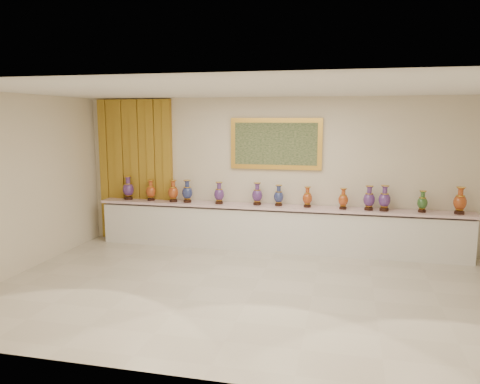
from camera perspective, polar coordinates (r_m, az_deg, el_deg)
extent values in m
plane|color=beige|center=(7.25, 1.61, -11.96)|extent=(8.00, 8.00, 0.00)
plane|color=beige|center=(9.30, 4.72, 2.22)|extent=(8.00, 0.00, 8.00)
plane|color=beige|center=(8.59, -25.51, 0.81)|extent=(0.00, 5.00, 5.00)
plane|color=white|center=(6.78, 1.72, 12.44)|extent=(8.00, 8.00, 0.00)
cube|color=gold|center=(10.13, -12.56, 2.59)|extent=(1.64, 0.14, 2.95)
cube|color=gold|center=(9.22, 4.39, 5.88)|extent=(1.80, 0.06, 1.00)
cube|color=#1A341A|center=(9.18, 4.36, 5.87)|extent=(1.62, 0.02, 0.82)
cube|color=white|center=(9.27, 4.43, -4.68)|extent=(7.20, 0.42, 0.81)
cube|color=silver|center=(9.15, 4.44, -1.85)|extent=(7.28, 0.48, 0.05)
cylinder|color=black|center=(10.11, -13.43, -0.75)|extent=(0.17, 0.17, 0.05)
cone|color=gold|center=(10.10, -13.44, -0.45)|extent=(0.15, 0.15, 0.03)
ellipsoid|color=#2B144C|center=(10.08, -13.47, 0.31)|extent=(0.24, 0.24, 0.28)
cylinder|color=gold|center=(10.06, -13.49, 0.99)|extent=(0.16, 0.16, 0.01)
cylinder|color=#2B144C|center=(10.05, -13.50, 1.35)|extent=(0.09, 0.09, 0.10)
cone|color=#2B144C|center=(10.04, -13.52, 1.74)|extent=(0.16, 0.16, 0.04)
cylinder|color=gold|center=(10.04, -13.52, 1.85)|extent=(0.16, 0.16, 0.01)
cylinder|color=black|center=(9.89, -10.79, -0.89)|extent=(0.15, 0.15, 0.04)
cone|color=gold|center=(9.88, -10.79, -0.62)|extent=(0.13, 0.13, 0.03)
ellipsoid|color=maroon|center=(9.86, -10.81, 0.07)|extent=(0.24, 0.24, 0.25)
cylinder|color=gold|center=(9.84, -10.83, 0.68)|extent=(0.14, 0.14, 0.01)
cylinder|color=maroon|center=(9.84, -10.84, 1.00)|extent=(0.08, 0.08, 0.09)
cone|color=maroon|center=(9.83, -10.85, 1.36)|extent=(0.14, 0.14, 0.03)
cylinder|color=gold|center=(9.83, -10.86, 1.46)|extent=(0.14, 0.14, 0.01)
cylinder|color=black|center=(9.65, -8.12, -1.05)|extent=(0.16, 0.16, 0.04)
cone|color=gold|center=(9.65, -8.12, -0.77)|extent=(0.14, 0.14, 0.03)
ellipsoid|color=maroon|center=(9.63, -8.14, -0.04)|extent=(0.24, 0.24, 0.26)
cylinder|color=gold|center=(9.61, -8.16, 0.61)|extent=(0.14, 0.14, 0.01)
cylinder|color=maroon|center=(9.60, -8.16, 0.95)|extent=(0.08, 0.08, 0.09)
cone|color=maroon|center=(9.59, -8.17, 1.33)|extent=(0.14, 0.14, 0.03)
cylinder|color=gold|center=(9.59, -8.17, 1.43)|extent=(0.15, 0.15, 0.01)
cylinder|color=black|center=(9.56, -6.43, -1.12)|extent=(0.16, 0.16, 0.05)
cone|color=gold|center=(9.55, -6.43, -0.83)|extent=(0.14, 0.14, 0.03)
ellipsoid|color=#0B1144|center=(9.53, -6.44, -0.08)|extent=(0.27, 0.27, 0.26)
cylinder|color=gold|center=(9.51, -6.46, 0.59)|extent=(0.15, 0.15, 0.01)
cylinder|color=#0B1144|center=(9.50, -6.46, 0.94)|extent=(0.08, 0.08, 0.10)
cone|color=#0B1144|center=(9.49, -6.47, 1.33)|extent=(0.15, 0.15, 0.04)
cylinder|color=gold|center=(9.49, -6.47, 1.43)|extent=(0.15, 0.15, 0.01)
cylinder|color=black|center=(9.35, -2.55, -1.30)|extent=(0.15, 0.15, 0.04)
cone|color=gold|center=(9.34, -2.56, -1.02)|extent=(0.14, 0.14, 0.03)
ellipsoid|color=#2B144C|center=(9.32, -2.56, -0.28)|extent=(0.25, 0.25, 0.25)
cylinder|color=gold|center=(9.30, -2.57, 0.37)|extent=(0.14, 0.14, 0.01)
cylinder|color=#2B144C|center=(9.30, -2.57, 0.71)|extent=(0.08, 0.08, 0.09)
cone|color=#2B144C|center=(9.29, -2.57, 1.09)|extent=(0.14, 0.14, 0.03)
cylinder|color=gold|center=(9.28, -2.57, 1.19)|extent=(0.14, 0.14, 0.01)
cylinder|color=black|center=(9.22, 2.10, -1.44)|extent=(0.16, 0.16, 0.04)
cone|color=gold|center=(9.22, 2.11, -1.15)|extent=(0.14, 0.14, 0.03)
ellipsoid|color=#2B144C|center=(9.19, 2.11, -0.40)|extent=(0.26, 0.26, 0.26)
cylinder|color=gold|center=(9.18, 2.11, 0.27)|extent=(0.14, 0.14, 0.01)
cylinder|color=#2B144C|center=(9.17, 2.12, 0.62)|extent=(0.08, 0.08, 0.09)
cone|color=#2B144C|center=(9.16, 2.12, 1.01)|extent=(0.14, 0.14, 0.03)
cylinder|color=gold|center=(9.16, 2.12, 1.12)|extent=(0.14, 0.14, 0.01)
cylinder|color=black|center=(9.16, 4.72, -1.55)|extent=(0.14, 0.14, 0.04)
cone|color=gold|center=(9.15, 4.73, -1.28)|extent=(0.13, 0.13, 0.03)
ellipsoid|color=#0B1144|center=(9.13, 4.74, -0.58)|extent=(0.24, 0.24, 0.24)
cylinder|color=gold|center=(9.12, 4.75, 0.05)|extent=(0.13, 0.13, 0.01)
cylinder|color=#0B1144|center=(9.11, 4.75, 0.37)|extent=(0.08, 0.08, 0.09)
cone|color=#0B1144|center=(9.10, 4.75, 0.74)|extent=(0.13, 0.13, 0.03)
cylinder|color=gold|center=(9.10, 4.76, 0.83)|extent=(0.13, 0.13, 0.01)
cylinder|color=black|center=(9.08, 8.19, -1.72)|extent=(0.14, 0.14, 0.04)
cone|color=gold|center=(9.07, 8.20, -1.45)|extent=(0.12, 0.12, 0.03)
ellipsoid|color=maroon|center=(9.05, 8.21, -0.76)|extent=(0.24, 0.24, 0.23)
cylinder|color=gold|center=(9.03, 8.23, -0.15)|extent=(0.13, 0.13, 0.01)
cylinder|color=maroon|center=(9.02, 8.23, 0.17)|extent=(0.07, 0.07, 0.08)
cone|color=maroon|center=(9.02, 8.24, 0.53)|extent=(0.13, 0.13, 0.03)
cylinder|color=gold|center=(9.01, 8.25, 0.62)|extent=(0.13, 0.13, 0.01)
cylinder|color=black|center=(9.00, 12.44, -1.92)|extent=(0.14, 0.14, 0.04)
cone|color=gold|center=(9.00, 12.45, -1.65)|extent=(0.12, 0.12, 0.03)
ellipsoid|color=maroon|center=(8.98, 12.47, -0.96)|extent=(0.23, 0.23, 0.23)
cylinder|color=gold|center=(8.96, 12.49, -0.35)|extent=(0.13, 0.13, 0.01)
cylinder|color=maroon|center=(8.95, 12.50, -0.03)|extent=(0.07, 0.07, 0.08)
cone|color=maroon|center=(8.94, 12.51, 0.33)|extent=(0.13, 0.13, 0.03)
cylinder|color=gold|center=(8.94, 12.52, 0.43)|extent=(0.13, 0.13, 0.01)
cylinder|color=black|center=(9.02, 15.41, -1.99)|extent=(0.16, 0.16, 0.05)
cone|color=gold|center=(9.01, 15.43, -1.68)|extent=(0.14, 0.14, 0.03)
ellipsoid|color=#2B144C|center=(8.99, 15.46, -0.89)|extent=(0.26, 0.26, 0.27)
cylinder|color=gold|center=(8.97, 15.49, -0.18)|extent=(0.15, 0.15, 0.01)
cylinder|color=#2B144C|center=(8.97, 15.51, 0.19)|extent=(0.08, 0.08, 0.10)
cone|color=#2B144C|center=(8.96, 15.52, 0.60)|extent=(0.15, 0.15, 0.04)
cylinder|color=gold|center=(8.95, 15.53, 0.71)|extent=(0.15, 0.15, 0.01)
cylinder|color=black|center=(9.03, 17.15, -2.06)|extent=(0.17, 0.17, 0.05)
cone|color=gold|center=(9.02, 17.17, -1.73)|extent=(0.15, 0.15, 0.03)
ellipsoid|color=#2B144C|center=(9.00, 17.20, -0.91)|extent=(0.29, 0.29, 0.27)
cylinder|color=gold|center=(8.98, 17.24, -0.18)|extent=(0.15, 0.15, 0.01)
cylinder|color=#2B144C|center=(8.97, 17.26, 0.20)|extent=(0.09, 0.09, 0.10)
cone|color=#2B144C|center=(8.96, 17.28, 0.63)|extent=(0.15, 0.15, 0.04)
cylinder|color=gold|center=(8.96, 17.28, 0.74)|extent=(0.15, 0.15, 0.01)
cylinder|color=black|center=(9.13, 21.29, -2.18)|extent=(0.14, 0.14, 0.04)
cone|color=gold|center=(9.13, 21.30, -1.91)|extent=(0.12, 0.12, 0.03)
ellipsoid|color=black|center=(9.11, 21.34, -1.24)|extent=(0.22, 0.22, 0.23)
cylinder|color=gold|center=(9.09, 21.38, -0.63)|extent=(0.13, 0.13, 0.01)
cylinder|color=black|center=(9.08, 21.40, -0.32)|extent=(0.07, 0.07, 0.08)
cone|color=black|center=(9.08, 21.42, 0.03)|extent=(0.13, 0.13, 0.03)
cylinder|color=gold|center=(9.07, 21.42, 0.12)|extent=(0.13, 0.13, 0.01)
cylinder|color=black|center=(9.22, 25.16, -2.29)|extent=(0.17, 0.17, 0.05)
cone|color=gold|center=(9.21, 25.18, -1.97)|extent=(0.15, 0.15, 0.03)
ellipsoid|color=maroon|center=(9.19, 25.24, -1.14)|extent=(0.25, 0.25, 0.28)
cylinder|color=gold|center=(9.17, 25.29, -0.40)|extent=(0.16, 0.16, 0.01)
cylinder|color=maroon|center=(9.16, 25.31, -0.02)|extent=(0.09, 0.09, 0.10)
cone|color=maroon|center=(9.15, 25.34, 0.42)|extent=(0.16, 0.16, 0.04)
cylinder|color=gold|center=(9.15, 25.35, 0.53)|extent=(0.16, 0.16, 0.01)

